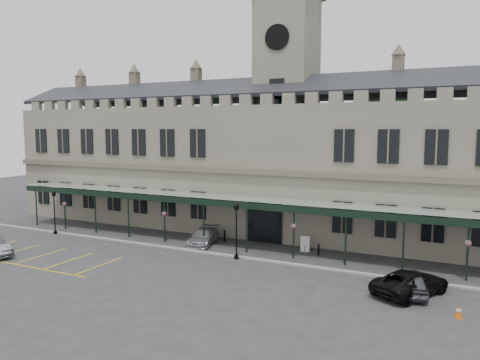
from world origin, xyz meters
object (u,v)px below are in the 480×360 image
at_px(station_building, 286,165).
at_px(lamp_post_mid, 236,225).
at_px(lamp_post_left, 54,208).
at_px(traffic_cone, 459,312).
at_px(car_van, 411,283).
at_px(car_right_a, 411,283).
at_px(clock_tower, 287,95).
at_px(car_taxi, 203,237).
at_px(sign_board, 305,244).

height_order(station_building, lamp_post_mid, station_building).
xyz_separation_m(lamp_post_left, lamp_post_mid, (19.28, -0.04, 0.12)).
xyz_separation_m(station_building, traffic_cone, (15.70, -15.63, -6.15)).
xyz_separation_m(station_building, car_van, (13.00, -13.05, -5.73)).
xyz_separation_m(car_van, car_right_a, (0.00, 0.08, -0.03)).
bearing_deg(clock_tower, car_taxi, -118.93).
bearing_deg(traffic_cone, car_right_a, 135.40).
bearing_deg(clock_tower, lamp_post_mid, -89.33).
bearing_deg(car_right_a, lamp_post_left, -17.94).
relative_size(car_van, car_right_a, 1.28).
bearing_deg(lamp_post_mid, car_taxi, 148.80).
bearing_deg(lamp_post_left, sign_board, 10.41).
distance_m(lamp_post_mid, sign_board, 6.27).
distance_m(clock_tower, traffic_cone, 25.64).
relative_size(lamp_post_mid, sign_board, 3.52).
distance_m(clock_tower, car_taxi, 15.50).
bearing_deg(clock_tower, station_building, -90.00).
height_order(car_taxi, car_van, car_van).
height_order(clock_tower, car_van, clock_tower).
bearing_deg(car_taxi, car_right_a, -28.99).
relative_size(lamp_post_left, sign_board, 3.36).
distance_m(traffic_cone, car_right_a, 3.81).
xyz_separation_m(station_building, sign_board, (4.18, -6.46, -5.85)).
bearing_deg(station_building, lamp_post_mid, -89.32).
bearing_deg(lamp_post_left, lamp_post_mid, -0.13).
height_order(station_building, car_right_a, station_building).
distance_m(lamp_post_left, car_right_a, 32.28).
bearing_deg(car_right_a, traffic_cone, 121.40).
distance_m(lamp_post_left, lamp_post_mid, 19.28).
bearing_deg(car_right_a, lamp_post_mid, -23.59).
height_order(lamp_post_left, lamp_post_mid, lamp_post_mid).
bearing_deg(clock_tower, lamp_post_left, -150.51).
distance_m(station_building, car_van, 19.29).
bearing_deg(sign_board, traffic_cone, -47.02).
relative_size(clock_tower, lamp_post_left, 5.81).
relative_size(station_building, lamp_post_mid, 13.41).
xyz_separation_m(lamp_post_mid, car_right_a, (12.87, -2.18, -1.94)).
height_order(lamp_post_left, car_right_a, lamp_post_left).
distance_m(sign_board, car_taxi, 8.79).
distance_m(lamp_post_left, car_taxi, 15.05).
bearing_deg(car_taxi, traffic_cone, -33.84).
bearing_deg(car_van, traffic_cone, 164.99).
distance_m(lamp_post_left, traffic_cone, 35.26).
bearing_deg(station_building, clock_tower, 90.00).
height_order(lamp_post_left, sign_board, lamp_post_left).
bearing_deg(car_right_a, station_building, -58.93).
relative_size(sign_board, car_taxi, 0.28).
distance_m(station_building, car_right_a, 19.24).
bearing_deg(car_van, sign_board, -8.07).
xyz_separation_m(lamp_post_left, sign_board, (23.33, 4.29, -1.91)).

